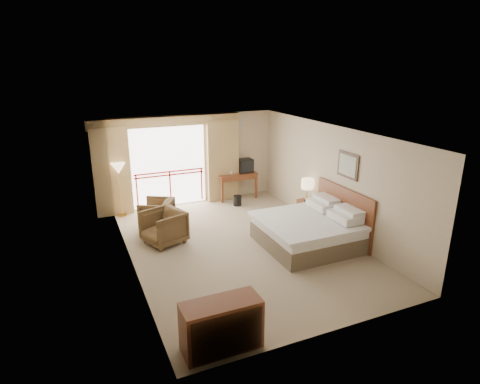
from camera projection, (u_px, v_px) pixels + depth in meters
name	position (u px, v px, depth m)	size (l,w,h in m)	color
floor	(241.00, 246.00, 9.51)	(7.00, 7.00, 0.00)	gray
ceiling	(241.00, 132.00, 8.68)	(7.00, 7.00, 0.00)	white
wall_back	(194.00, 159.00, 12.14)	(5.00, 5.00, 0.00)	#C5B18F
wall_front	(334.00, 257.00, 6.04)	(5.00, 5.00, 0.00)	#C5B18F
wall_left	(128.00, 207.00, 8.14)	(7.00, 7.00, 0.00)	#C5B18F
wall_right	(332.00, 179.00, 10.05)	(7.00, 7.00, 0.00)	#C5B18F
balcony_door	(169.00, 167.00, 11.87)	(2.40, 2.40, 0.00)	white
balcony_railing	(170.00, 179.00, 11.97)	(2.09, 0.03, 1.02)	red
curtain_left	(112.00, 172.00, 11.11)	(1.00, 0.26, 2.50)	olive
curtain_right	(222.00, 161.00, 12.37)	(1.00, 0.26, 2.50)	olive
valance	(167.00, 121.00, 11.36)	(4.40, 0.22, 0.28)	olive
hvac_vent	(234.00, 124.00, 12.30)	(0.50, 0.04, 0.50)	silver
bed	(309.00, 230.00, 9.44)	(2.13, 2.06, 0.97)	brown
headboard	(343.00, 213.00, 9.72)	(0.06, 2.10, 1.30)	#5D2713
framed_art	(348.00, 165.00, 9.36)	(0.04, 0.72, 0.60)	black
nightstand	(307.00, 210.00, 10.98)	(0.40, 0.47, 0.56)	#5D2713
table_lamp	(307.00, 184.00, 10.80)	(0.33, 0.33, 0.58)	tan
phone	(309.00, 201.00, 10.73)	(0.20, 0.16, 0.09)	black
desk	(235.00, 178.00, 12.72)	(1.26, 0.61, 0.82)	#5D2713
tv	(245.00, 166.00, 12.66)	(0.47, 0.37, 0.43)	black
coffee_maker	(226.00, 171.00, 12.44)	(0.11, 0.11, 0.24)	black
cup	(231.00, 173.00, 12.48)	(0.08, 0.08, 0.11)	white
wastebasket	(237.00, 201.00, 12.14)	(0.25, 0.25, 0.31)	black
armchair_far	(158.00, 226.00, 10.65)	(0.79, 0.81, 0.74)	#47331D
armchair_near	(165.00, 243.00, 9.66)	(0.87, 0.89, 0.81)	#47331D
side_table	(149.00, 222.00, 10.02)	(0.47, 0.47, 0.51)	black
book	(149.00, 215.00, 9.97)	(0.18, 0.24, 0.02)	white
floor_lamp	(118.00, 171.00, 10.96)	(0.39, 0.39, 1.54)	tan
dresser	(222.00, 326.00, 5.99)	(1.20, 0.51, 0.80)	#5D2713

